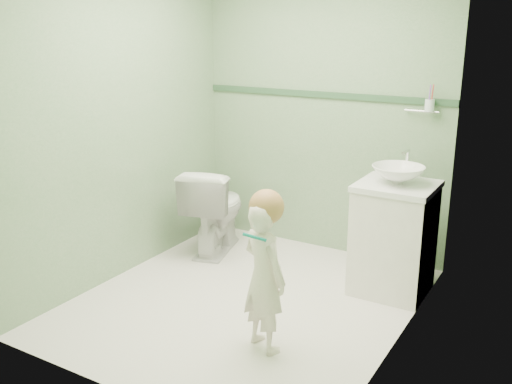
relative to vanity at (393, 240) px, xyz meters
The scene contains 12 objects.
ground 1.16m from the vanity, 140.19° to the right, with size 2.50×2.50×0.00m, color white.
room_shell 1.35m from the vanity, 140.19° to the right, with size 2.50×2.54×2.40m.
trim_stripe 1.38m from the vanity, 147.36° to the left, with size 2.20×0.02×0.05m, color #305435.
vanity is the anchor object (origin of this frame).
counter 0.41m from the vanity, ahead, with size 0.54×0.52×0.04m, color white.
basin 0.49m from the vanity, ahead, with size 0.37×0.37×0.13m, color white.
faucet 0.60m from the vanity, 90.00° to the left, with size 0.03×0.13×0.18m.
cup_holder 1.05m from the vanity, 83.73° to the left, with size 0.26×0.07×0.21m.
toilet 1.58m from the vanity, behind, with size 0.42×0.74×0.76m, color white.
toddler 1.24m from the vanity, 110.20° to the right, with size 0.34×0.22×0.93m, color silver.
hair_cap 1.31m from the vanity, 110.61° to the right, with size 0.21×0.21×0.21m, color #AF7A45.
teal_toothbrush 1.41m from the vanity, 107.33° to the right, with size 0.11×0.14×0.08m.
Camera 1 is at (1.97, -3.19, 1.92)m, focal length 40.35 mm.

